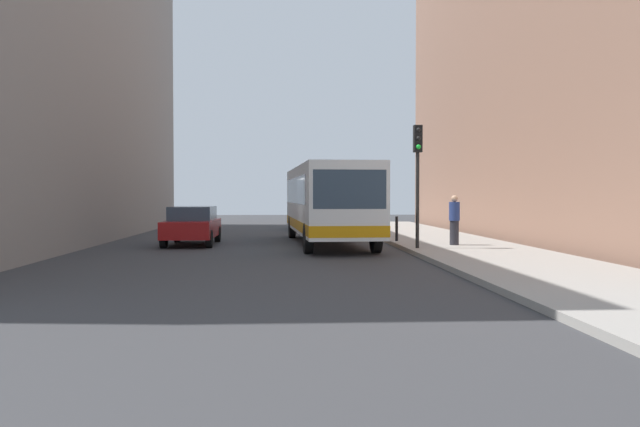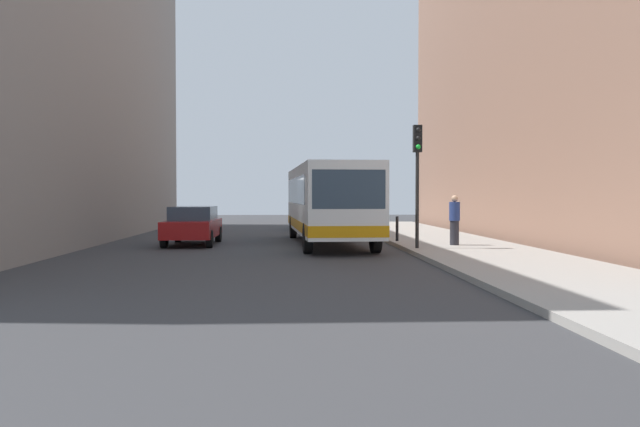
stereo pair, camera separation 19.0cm
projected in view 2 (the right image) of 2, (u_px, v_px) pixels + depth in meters
ground_plane at (309, 249)px, 22.95m from camera, size 80.00×80.00×0.00m
sidewalk at (459, 246)px, 23.23m from camera, size 4.40×40.00×0.15m
building_left at (21, 32)px, 26.09m from camera, size 7.00×32.00×16.99m
building_right at (578, 43)px, 27.31m from camera, size 7.00×32.00×16.68m
bus at (328, 200)px, 25.26m from camera, size 3.07×11.13×3.00m
car_beside_bus at (193, 224)px, 25.04m from camera, size 1.88×4.41×1.48m
car_behind_bus at (313, 215)px, 36.27m from camera, size 2.12×4.52×1.48m
traffic_light at (417, 163)px, 21.52m from camera, size 0.28×0.33×4.10m
bollard_near at (397, 229)px, 24.89m from camera, size 0.11×0.11×0.95m
bollard_mid at (387, 226)px, 27.30m from camera, size 0.11×0.11×0.95m
bollard_far at (379, 223)px, 29.70m from camera, size 0.11×0.11×0.95m
bollard_farthest at (372, 221)px, 32.11m from camera, size 0.11×0.11×0.95m
pedestrian_near_signal at (455, 220)px, 22.91m from camera, size 0.38×0.38×1.77m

